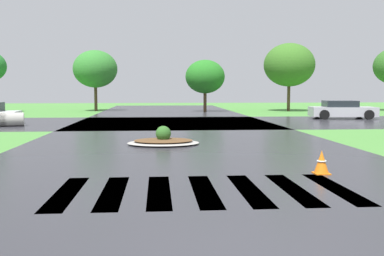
{
  "coord_description": "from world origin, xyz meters",
  "views": [
    {
      "loc": [
        -0.92,
        -4.82,
        2.02
      ],
      "look_at": [
        0.13,
        8.64,
        0.84
      ],
      "focal_mm": 41.74,
      "sensor_mm": 36.0,
      "label": 1
    }
  ],
  "objects_px": {
    "car_blue_compact": "(342,110)",
    "traffic_cone": "(322,163)",
    "median_island": "(163,141)",
    "drainage_pipe_stack": "(1,120)"
  },
  "relations": [
    {
      "from": "car_blue_compact",
      "to": "traffic_cone",
      "type": "xyz_separation_m",
      "value": [
        -8.68,
        -19.32,
        -0.32
      ]
    },
    {
      "from": "car_blue_compact",
      "to": "traffic_cone",
      "type": "distance_m",
      "value": 21.18
    },
    {
      "from": "median_island",
      "to": "drainage_pipe_stack",
      "type": "bearing_deg",
      "value": 135.44
    },
    {
      "from": "median_island",
      "to": "car_blue_compact",
      "type": "xyz_separation_m",
      "value": [
        12.36,
        13.34,
        0.45
      ]
    },
    {
      "from": "car_blue_compact",
      "to": "traffic_cone",
      "type": "height_order",
      "value": "car_blue_compact"
    },
    {
      "from": "traffic_cone",
      "to": "car_blue_compact",
      "type": "bearing_deg",
      "value": 65.8
    },
    {
      "from": "median_island",
      "to": "traffic_cone",
      "type": "height_order",
      "value": "median_island"
    },
    {
      "from": "car_blue_compact",
      "to": "traffic_cone",
      "type": "relative_size",
      "value": 7.93
    },
    {
      "from": "median_island",
      "to": "drainage_pipe_stack",
      "type": "distance_m",
      "value": 12.08
    },
    {
      "from": "car_blue_compact",
      "to": "drainage_pipe_stack",
      "type": "distance_m",
      "value": 21.53
    }
  ]
}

